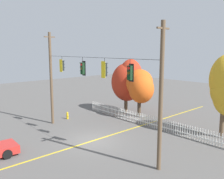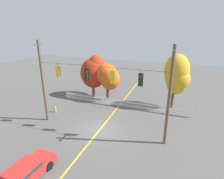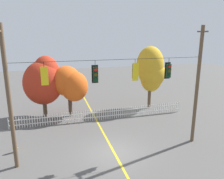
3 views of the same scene
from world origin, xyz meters
name	(u,v)px [view 2 (image 2 of 3)]	position (x,y,z in m)	size (l,w,h in m)	color
ground	(100,130)	(0.00, 0.00, 0.00)	(80.00, 80.00, 0.00)	#565451
lane_centerline_stripe	(100,130)	(0.00, 0.00, 0.00)	(0.16, 36.00, 0.01)	gold
signal_support_span	(98,89)	(0.00, 0.00, 4.54)	(13.28, 1.10, 8.92)	brown
traffic_signal_southbound_primary	(58,71)	(-4.39, -0.01, 5.86)	(0.43, 0.38, 1.39)	black
traffic_signal_northbound_secondary	(86,75)	(-1.26, 0.01, 5.79)	(0.43, 0.38, 1.50)	black
traffic_signal_northbound_primary	(113,77)	(1.46, -0.01, 5.85)	(0.43, 0.38, 1.45)	black
traffic_signal_eastbound_side	(140,80)	(3.99, 0.01, 5.79)	(0.43, 0.38, 1.50)	black
white_picket_fence	(123,103)	(0.62, 6.23, 0.56)	(17.26, 0.06, 1.11)	silver
autumn_maple_near_fence	(94,71)	(-4.75, 9.00, 3.78)	(3.90, 3.31, 6.22)	brown
autumn_maple_mid	(108,76)	(-2.25, 8.27, 3.42)	(3.61, 3.29, 5.19)	#473828
autumn_oak_far_east	(177,76)	(6.87, 8.69, 4.29)	(3.26, 3.07, 6.99)	brown
parked_car	(24,173)	(-2.26, -7.75, 0.61)	(2.21, 4.70, 1.15)	red
fire_hydrant	(55,109)	(-6.86, 1.93, 0.37)	(0.38, 0.22, 0.76)	gold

